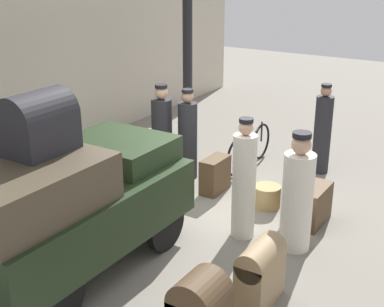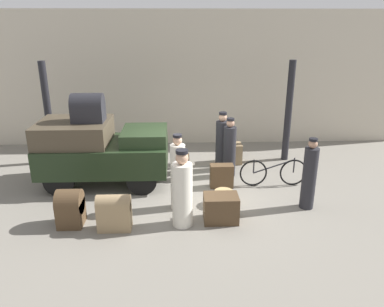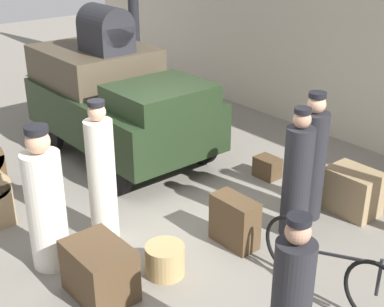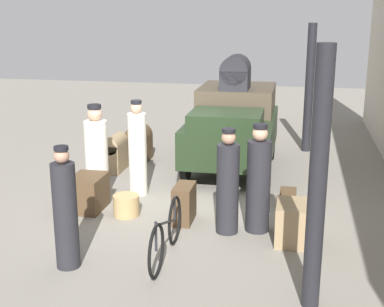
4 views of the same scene
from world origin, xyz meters
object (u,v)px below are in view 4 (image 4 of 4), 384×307
at_px(suitcase_black_upright, 293,223).
at_px(trunk_wicker_pale, 184,203).
at_px(suitcase_small_leather, 288,198).
at_px(suitcase_tan_flat, 88,193).
at_px(bicycle, 166,234).
at_px(porter_lifting_near_truck, 97,154).
at_px(wicker_basket, 126,205).
at_px(porter_with_bicycle, 258,183).
at_px(porter_standing_middle, 138,152).
at_px(conductor_in_dark_uniform, 228,186).
at_px(trunk_barrel_dark, 139,142).
at_px(trunk_large_brown, 115,152).
at_px(truck, 233,125).
at_px(trunk_on_truck_roof, 235,73).
at_px(porter_carrying_trunk, 65,212).

relative_size(suitcase_black_upright, trunk_wicker_pale, 1.11).
xyz_separation_m(suitcase_small_leather, suitcase_tan_flat, (0.78, -3.42, 0.14)).
distance_m(bicycle, porter_lifting_near_truck, 3.13).
relative_size(wicker_basket, porter_with_bicycle, 0.26).
bearing_deg(porter_standing_middle, suitcase_small_leather, 86.91).
relative_size(porter_with_bicycle, suitcase_tan_flat, 2.31).
distance_m(conductor_in_dark_uniform, trunk_barrel_dark, 4.53).
bearing_deg(trunk_barrel_dark, porter_standing_middle, 16.55).
bearing_deg(suitcase_small_leather, bicycle, -34.57).
relative_size(porter_standing_middle, trunk_large_brown, 2.27).
xyz_separation_m(truck, porter_standing_middle, (2.03, -1.53, -0.13)).
relative_size(porter_lifting_near_truck, porter_with_bicycle, 0.99).
bearing_deg(trunk_barrel_dark, trunk_on_truck_roof, 89.14).
bearing_deg(bicycle, porter_with_bicycle, 136.44).
relative_size(suitcase_tan_flat, trunk_large_brown, 0.94).
xyz_separation_m(trunk_wicker_pale, trunk_on_truck_roof, (-3.40, 0.41, 1.74)).
bearing_deg(trunk_wicker_pale, trunk_barrel_dark, -152.24).
distance_m(bicycle, conductor_in_dark_uniform, 1.36).
bearing_deg(bicycle, porter_standing_middle, -155.18).
distance_m(suitcase_small_leather, trunk_large_brown, 4.00).
bearing_deg(porter_carrying_trunk, truck, 162.09).
height_order(trunk_wicker_pale, suitcase_tan_flat, trunk_wicker_pale).
height_order(porter_carrying_trunk, trunk_large_brown, porter_carrying_trunk).
distance_m(conductor_in_dark_uniform, trunk_large_brown, 3.94).
height_order(porter_with_bicycle, trunk_large_brown, porter_with_bicycle).
bearing_deg(trunk_wicker_pale, suitcase_black_upright, 75.35).
relative_size(conductor_in_dark_uniform, suitcase_small_leather, 4.46).
height_order(wicker_basket, porter_with_bicycle, porter_with_bicycle).
bearing_deg(suitcase_black_upright, suitcase_tan_flat, -100.84).
height_order(porter_standing_middle, suitcase_tan_flat, porter_standing_middle).
relative_size(porter_carrying_trunk, trunk_wicker_pale, 2.74).
bearing_deg(trunk_wicker_pale, truck, 172.64).
distance_m(bicycle, suitcase_tan_flat, 2.40).
bearing_deg(porter_carrying_trunk, porter_lifting_near_truck, -166.83).
bearing_deg(porter_carrying_trunk, porter_standing_middle, 178.26).
height_order(truck, bicycle, truck).
bearing_deg(trunk_large_brown, porter_with_bicycle, 51.25).
bearing_deg(wicker_basket, porter_lifting_near_truck, -138.23).
xyz_separation_m(trunk_wicker_pale, trunk_large_brown, (-2.47, -2.04, 0.11)).
distance_m(trunk_wicker_pale, suitcase_tan_flat, 1.77).
bearing_deg(porter_lifting_near_truck, suitcase_tan_flat, 9.57).
distance_m(trunk_barrel_dark, trunk_on_truck_roof, 2.76).
bearing_deg(porter_standing_middle, conductor_in_dark_uniform, 52.67).
bearing_deg(conductor_in_dark_uniform, wicker_basket, -101.32).
distance_m(porter_with_bicycle, suitcase_tan_flat, 3.03).
relative_size(suitcase_black_upright, suitcase_small_leather, 1.83).
relative_size(trunk_barrel_dark, trunk_on_truck_roof, 1.03).
distance_m(truck, porter_carrying_trunk, 5.29).
distance_m(porter_lifting_near_truck, suitcase_black_upright, 3.99).
relative_size(conductor_in_dark_uniform, suitcase_black_upright, 2.43).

